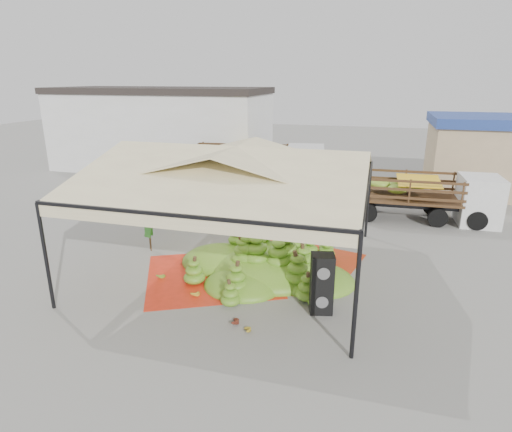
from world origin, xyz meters
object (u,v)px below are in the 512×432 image
(truck_right, at_px, (431,192))
(truck_left, at_px, (263,163))
(speaker_stack, at_px, (322,284))
(vendor, at_px, (264,205))
(banana_heap, at_px, (267,253))

(truck_right, bearing_deg, truck_left, 157.27)
(speaker_stack, xyz_separation_m, vendor, (-3.36, 6.76, -0.01))
(truck_left, bearing_deg, truck_right, -28.52)
(banana_heap, distance_m, speaker_stack, 2.79)
(truck_left, relative_size, truck_right, 1.24)
(truck_right, bearing_deg, banana_heap, -129.60)
(speaker_stack, bearing_deg, banana_heap, 122.30)
(banana_heap, relative_size, truck_left, 0.82)
(banana_heap, distance_m, vendor, 5.01)
(speaker_stack, xyz_separation_m, truck_right, (3.52, 9.10, 0.44))
(truck_left, height_order, truck_right, truck_left)
(banana_heap, height_order, truck_left, truck_left)
(speaker_stack, bearing_deg, truck_left, 98.48)
(speaker_stack, bearing_deg, vendor, 103.09)
(vendor, xyz_separation_m, truck_left, (-1.56, 5.54, 0.72))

